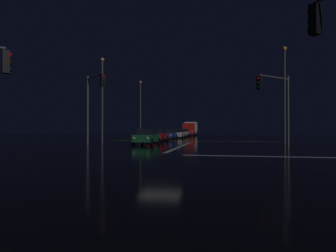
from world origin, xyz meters
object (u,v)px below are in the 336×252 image
(sedan_red, at_px, (158,135))
(streetlamp_right_near, at_px, (285,88))
(traffic_signal_nw, at_px, (93,96))
(traffic_signal_ne, at_px, (276,97))
(sedan_blue, at_px, (169,134))
(sedan_gray, at_px, (185,133))
(sedan_silver, at_px, (178,133))
(box_truck, at_px, (190,128))
(sedan_white, at_px, (182,133))
(sedan_green, at_px, (147,137))
(streetlamp_left_far, at_px, (140,105))
(streetlamp_left_near, at_px, (102,94))

(sedan_red, xyz_separation_m, streetlamp_right_near, (14.17, -3.27, 4.96))
(traffic_signal_nw, bearing_deg, traffic_signal_ne, -0.18)
(sedan_blue, distance_m, sedan_gray, 17.81)
(sedan_silver, distance_m, box_truck, 18.24)
(sedan_white, relative_size, box_truck, 0.52)
(sedan_green, distance_m, sedan_red, 6.80)
(sedan_white, xyz_separation_m, traffic_signal_ne, (12.02, -28.38, 3.45))
(sedan_green, relative_size, sedan_gray, 1.00)
(sedan_silver, bearing_deg, sedan_white, 92.42)
(sedan_white, height_order, streetlamp_left_far, streetlamp_left_far)
(sedan_red, xyz_separation_m, streetlamp_left_near, (-5.82, -3.27, 4.81))
(traffic_signal_ne, bearing_deg, streetlamp_right_near, 73.76)
(sedan_blue, height_order, traffic_signal_nw, traffic_signal_nw)
(streetlamp_left_near, bearing_deg, sedan_gray, 77.95)
(sedan_red, height_order, streetlamp_left_far, streetlamp_left_far)
(traffic_signal_ne, distance_m, streetlamp_left_far, 28.82)
(sedan_white, xyz_separation_m, box_truck, (0.22, 12.71, 0.91))
(sedan_red, distance_m, sedan_silver, 13.27)
(sedan_white, height_order, box_truck, box_truck)
(sedan_red, bearing_deg, sedan_silver, 87.69)
(sedan_white, height_order, streetlamp_left_near, streetlamp_left_near)
(sedan_green, bearing_deg, sedan_blue, 91.03)
(traffic_signal_ne, relative_size, traffic_signal_nw, 0.91)
(sedan_blue, distance_m, streetlamp_left_near, 12.52)
(streetlamp_left_near, bearing_deg, traffic_signal_ne, -19.29)
(sedan_green, relative_size, traffic_signal_ne, 0.70)
(sedan_green, height_order, streetlamp_right_near, streetlamp_right_near)
(sedan_blue, bearing_deg, traffic_signal_ne, -53.16)
(sedan_green, bearing_deg, sedan_silver, 89.59)
(sedan_silver, relative_size, traffic_signal_ne, 0.70)
(sedan_red, bearing_deg, sedan_blue, 88.72)
(sedan_green, bearing_deg, traffic_signal_ne, -13.34)
(traffic_signal_nw, xyz_separation_m, streetlamp_right_near, (18.20, 6.30, 1.13))
(sedan_red, relative_size, streetlamp_right_near, 0.43)
(sedan_gray, bearing_deg, box_truck, 86.49)
(sedan_red, relative_size, sedan_gray, 1.00)
(sedan_blue, relative_size, sedan_gray, 1.00)
(traffic_signal_ne, bearing_deg, sedan_white, 112.95)
(traffic_signal_ne, relative_size, streetlamp_right_near, 0.61)
(traffic_signal_ne, bearing_deg, streetlamp_left_near, 160.71)
(box_truck, bearing_deg, streetlamp_right_near, -68.55)
(box_truck, relative_size, streetlamp_left_far, 0.86)
(sedan_white, distance_m, streetlamp_right_near, 26.50)
(sedan_red, relative_size, sedan_silver, 1.00)
(sedan_green, distance_m, traffic_signal_ne, 12.74)
(sedan_blue, bearing_deg, streetlamp_left_far, 134.38)
(sedan_silver, relative_size, streetlamp_left_near, 0.44)
(traffic_signal_nw, distance_m, streetlamp_left_far, 22.39)
(sedan_blue, distance_m, traffic_signal_ne, 20.59)
(sedan_silver, relative_size, traffic_signal_nw, 0.64)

